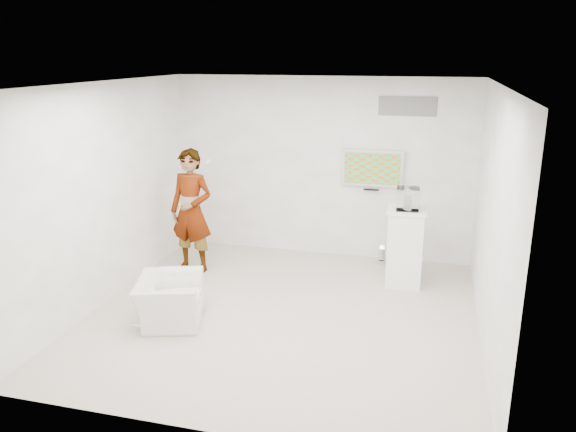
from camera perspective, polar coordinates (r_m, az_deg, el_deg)
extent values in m
cube|color=beige|center=(7.59, -0.51, -9.93)|extent=(5.00, 5.00, 0.01)
cube|color=#2E2E31|center=(6.82, -0.57, 13.23)|extent=(5.00, 5.00, 0.01)
cube|color=white|center=(9.43, 3.44, 4.89)|extent=(5.00, 0.01, 3.00)
cube|color=white|center=(4.82, -8.37, -6.60)|extent=(5.00, 0.01, 3.00)
cube|color=white|center=(8.06, -17.98, 2.15)|extent=(0.01, 5.00, 3.00)
cube|color=white|center=(6.87, 20.04, -0.43)|extent=(0.01, 5.00, 3.00)
cube|color=silver|center=(9.25, 8.57, 4.83)|extent=(1.00, 0.08, 0.60)
cube|color=slate|center=(9.11, 12.05, 10.85)|extent=(0.90, 0.02, 0.30)
imported|color=silver|center=(8.88, -9.79, 0.48)|extent=(0.77, 0.56, 1.95)
imported|color=silver|center=(7.45, -11.94, -8.36)|extent=(1.02, 1.10, 0.59)
cube|color=white|center=(8.52, 11.78, -3.10)|extent=(0.58, 0.58, 1.16)
cylinder|color=silver|center=(9.42, 9.49, -3.90)|extent=(0.22, 0.22, 0.29)
cube|color=white|center=(8.30, 12.07, 1.73)|extent=(0.34, 0.34, 0.32)
cube|color=white|center=(8.31, 12.05, 1.42)|extent=(0.12, 0.17, 0.23)
cube|color=white|center=(8.70, -8.11, 5.52)|extent=(0.04, 0.14, 0.03)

